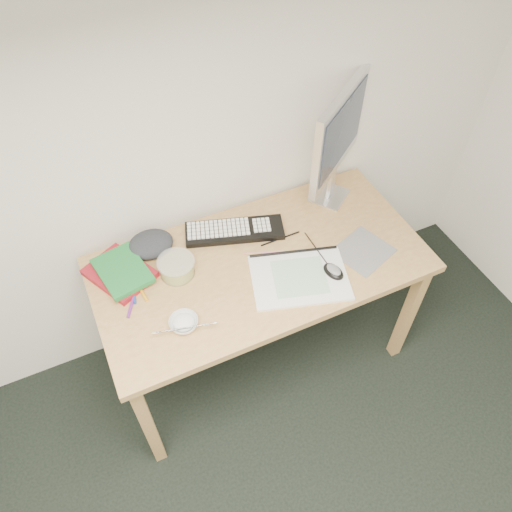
{
  "coord_description": "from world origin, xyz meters",
  "views": [
    {
      "loc": [
        -0.24,
        0.22,
        2.37
      ],
      "look_at": [
        0.31,
        1.41,
        0.83
      ],
      "focal_mm": 35.0,
      "sensor_mm": 36.0,
      "label": 1
    }
  ],
  "objects_px": {
    "desk": "(260,274)",
    "sketchpad": "(299,278)",
    "rice_bowl": "(184,323)",
    "monitor": "(339,135)",
    "keyboard": "(235,231)"
  },
  "relations": [
    {
      "from": "desk",
      "to": "sketchpad",
      "type": "distance_m",
      "value": 0.2
    },
    {
      "from": "rice_bowl",
      "to": "monitor",
      "type": "bearing_deg",
      "value": 24.41
    },
    {
      "from": "keyboard",
      "to": "rice_bowl",
      "type": "height_order",
      "value": "rice_bowl"
    },
    {
      "from": "sketchpad",
      "to": "rice_bowl",
      "type": "relative_size",
      "value": 3.5
    },
    {
      "from": "desk",
      "to": "keyboard",
      "type": "relative_size",
      "value": 3.24
    },
    {
      "from": "monitor",
      "to": "rice_bowl",
      "type": "height_order",
      "value": "monitor"
    },
    {
      "from": "keyboard",
      "to": "rice_bowl",
      "type": "distance_m",
      "value": 0.52
    },
    {
      "from": "desk",
      "to": "keyboard",
      "type": "distance_m",
      "value": 0.22
    },
    {
      "from": "desk",
      "to": "monitor",
      "type": "relative_size",
      "value": 2.52
    },
    {
      "from": "sketchpad",
      "to": "rice_bowl",
      "type": "height_order",
      "value": "rice_bowl"
    },
    {
      "from": "keyboard",
      "to": "rice_bowl",
      "type": "xyz_separation_m",
      "value": [
        -0.36,
        -0.36,
        0.0
      ]
    },
    {
      "from": "sketchpad",
      "to": "keyboard",
      "type": "relative_size",
      "value": 0.91
    },
    {
      "from": "desk",
      "to": "rice_bowl",
      "type": "distance_m",
      "value": 0.44
    },
    {
      "from": "sketchpad",
      "to": "rice_bowl",
      "type": "bearing_deg",
      "value": -161.55
    },
    {
      "from": "desk",
      "to": "rice_bowl",
      "type": "bearing_deg",
      "value": -157.64
    }
  ]
}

